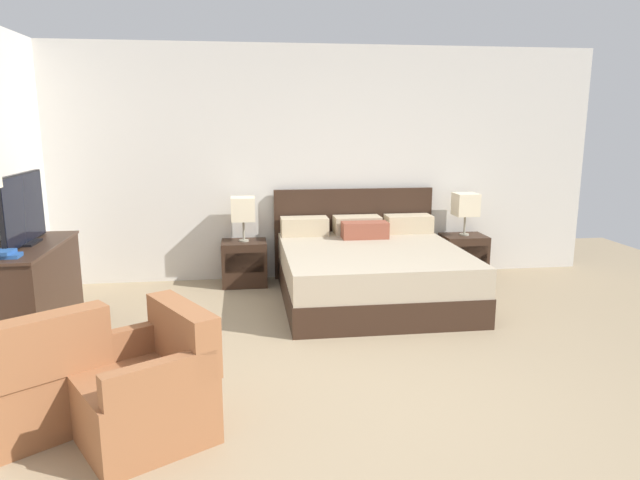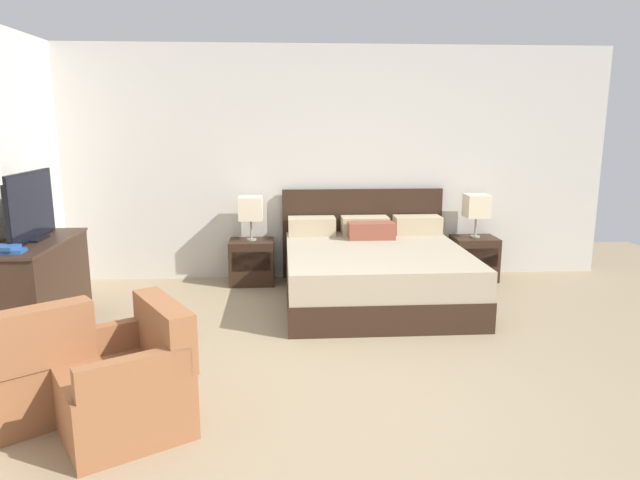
{
  "view_description": "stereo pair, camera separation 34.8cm",
  "coord_description": "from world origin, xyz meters",
  "px_view_note": "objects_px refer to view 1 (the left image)",
  "views": [
    {
      "loc": [
        -0.71,
        -3.26,
        1.82
      ],
      "look_at": [
        -0.02,
        1.81,
        0.75
      ],
      "focal_mm": 32.0,
      "sensor_mm": 36.0,
      "label": 1
    },
    {
      "loc": [
        -0.36,
        -3.3,
        1.82
      ],
      "look_at": [
        -0.02,
        1.81,
        0.75
      ],
      "focal_mm": 32.0,
      "sensor_mm": 36.0,
      "label": 2
    }
  ],
  "objects_px": {
    "nightstand_right": "(463,256)",
    "book_blue_cover": "(0,252)",
    "armchair_by_window": "(39,382)",
    "bed": "(370,270)",
    "tv": "(23,210)",
    "book_red_cover": "(3,256)",
    "table_lamp_left": "(243,209)",
    "armchair_companion": "(149,390)",
    "table_lamp_right": "(466,205)",
    "nightstand_left": "(245,263)",
    "dresser": "(28,290)"
  },
  "relations": [
    {
      "from": "tv",
      "to": "armchair_companion",
      "type": "height_order",
      "value": "tv"
    },
    {
      "from": "nightstand_right",
      "to": "book_red_cover",
      "type": "xyz_separation_m",
      "value": [
        -4.41,
        -1.78,
        0.56
      ]
    },
    {
      "from": "table_lamp_left",
      "to": "dresser",
      "type": "distance_m",
      "value": 2.31
    },
    {
      "from": "table_lamp_left",
      "to": "book_red_cover",
      "type": "bearing_deg",
      "value": -135.76
    },
    {
      "from": "book_red_cover",
      "to": "armchair_by_window",
      "type": "height_order",
      "value": "book_red_cover"
    },
    {
      "from": "tv",
      "to": "armchair_by_window",
      "type": "distance_m",
      "value": 1.93
    },
    {
      "from": "nightstand_left",
      "to": "tv",
      "type": "relative_size",
      "value": 0.56
    },
    {
      "from": "dresser",
      "to": "book_blue_cover",
      "type": "xyz_separation_m",
      "value": [
        -0.01,
        -0.45,
        0.43
      ]
    },
    {
      "from": "table_lamp_right",
      "to": "book_blue_cover",
      "type": "xyz_separation_m",
      "value": [
        -4.42,
        -1.78,
        -0.02
      ]
    },
    {
      "from": "bed",
      "to": "table_lamp_left",
      "type": "height_order",
      "value": "bed"
    },
    {
      "from": "dresser",
      "to": "armchair_by_window",
      "type": "relative_size",
      "value": 1.33
    },
    {
      "from": "tv",
      "to": "book_blue_cover",
      "type": "relative_size",
      "value": 5.0
    },
    {
      "from": "table_lamp_left",
      "to": "dresser",
      "type": "relative_size",
      "value": 0.39
    },
    {
      "from": "tv",
      "to": "book_red_cover",
      "type": "distance_m",
      "value": 0.58
    },
    {
      "from": "bed",
      "to": "table_lamp_left",
      "type": "distance_m",
      "value": 1.57
    },
    {
      "from": "table_lamp_right",
      "to": "tv",
      "type": "bearing_deg",
      "value": -163.91
    },
    {
      "from": "armchair_by_window",
      "to": "bed",
      "type": "bearing_deg",
      "value": 41.11
    },
    {
      "from": "tv",
      "to": "armchair_by_window",
      "type": "relative_size",
      "value": 0.94
    },
    {
      "from": "book_red_cover",
      "to": "armchair_companion",
      "type": "bearing_deg",
      "value": -46.99
    },
    {
      "from": "tv",
      "to": "book_red_cover",
      "type": "xyz_separation_m",
      "value": [
        0.0,
        -0.51,
        -0.28
      ]
    },
    {
      "from": "dresser",
      "to": "table_lamp_left",
      "type": "bearing_deg",
      "value": 35.97
    },
    {
      "from": "book_blue_cover",
      "to": "armchair_by_window",
      "type": "relative_size",
      "value": 0.19
    },
    {
      "from": "armchair_companion",
      "to": "table_lamp_right",
      "type": "bearing_deg",
      "value": 44.83
    },
    {
      "from": "book_red_cover",
      "to": "book_blue_cover",
      "type": "height_order",
      "value": "book_blue_cover"
    },
    {
      "from": "table_lamp_right",
      "to": "nightstand_left",
      "type": "bearing_deg",
      "value": -179.97
    },
    {
      "from": "armchair_by_window",
      "to": "book_blue_cover",
      "type": "bearing_deg",
      "value": 117.61
    },
    {
      "from": "armchair_by_window",
      "to": "armchair_companion",
      "type": "xyz_separation_m",
      "value": [
        0.68,
        -0.21,
        0.0
      ]
    },
    {
      "from": "table_lamp_left",
      "to": "armchair_companion",
      "type": "distance_m",
      "value": 3.23
    },
    {
      "from": "tv",
      "to": "book_blue_cover",
      "type": "bearing_deg",
      "value": -91.07
    },
    {
      "from": "table_lamp_right",
      "to": "book_red_cover",
      "type": "relative_size",
      "value": 1.96
    },
    {
      "from": "nightstand_right",
      "to": "armchair_companion",
      "type": "distance_m",
      "value": 4.44
    },
    {
      "from": "nightstand_left",
      "to": "armchair_companion",
      "type": "distance_m",
      "value": 3.18
    },
    {
      "from": "armchair_by_window",
      "to": "table_lamp_left",
      "type": "bearing_deg",
      "value": 66.92
    },
    {
      "from": "armchair_companion",
      "to": "nightstand_right",
      "type": "bearing_deg",
      "value": 44.81
    },
    {
      "from": "dresser",
      "to": "book_red_cover",
      "type": "height_order",
      "value": "book_red_cover"
    },
    {
      "from": "nightstand_left",
      "to": "book_red_cover",
      "type": "bearing_deg",
      "value": -135.79
    },
    {
      "from": "nightstand_right",
      "to": "nightstand_left",
      "type": "bearing_deg",
      "value": 180.0
    },
    {
      "from": "armchair_companion",
      "to": "table_lamp_left",
      "type": "bearing_deg",
      "value": 79.69
    },
    {
      "from": "bed",
      "to": "book_blue_cover",
      "type": "relative_size",
      "value": 10.96
    },
    {
      "from": "nightstand_right",
      "to": "book_blue_cover",
      "type": "distance_m",
      "value": 4.8
    },
    {
      "from": "table_lamp_left",
      "to": "nightstand_left",
      "type": "bearing_deg",
      "value": -90.0
    },
    {
      "from": "nightstand_left",
      "to": "nightstand_right",
      "type": "distance_m",
      "value": 2.58
    },
    {
      "from": "book_blue_cover",
      "to": "tv",
      "type": "bearing_deg",
      "value": 88.93
    },
    {
      "from": "nightstand_left",
      "to": "dresser",
      "type": "distance_m",
      "value": 2.27
    },
    {
      "from": "table_lamp_left",
      "to": "tv",
      "type": "relative_size",
      "value": 0.55
    },
    {
      "from": "bed",
      "to": "nightstand_right",
      "type": "height_order",
      "value": "bed"
    },
    {
      "from": "nightstand_left",
      "to": "nightstand_right",
      "type": "relative_size",
      "value": 1.0
    },
    {
      "from": "book_red_cover",
      "to": "armchair_companion",
      "type": "relative_size",
      "value": 0.27
    },
    {
      "from": "nightstand_right",
      "to": "armchair_by_window",
      "type": "height_order",
      "value": "armchair_by_window"
    },
    {
      "from": "table_lamp_right",
      "to": "book_blue_cover",
      "type": "height_order",
      "value": "table_lamp_right"
    }
  ]
}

